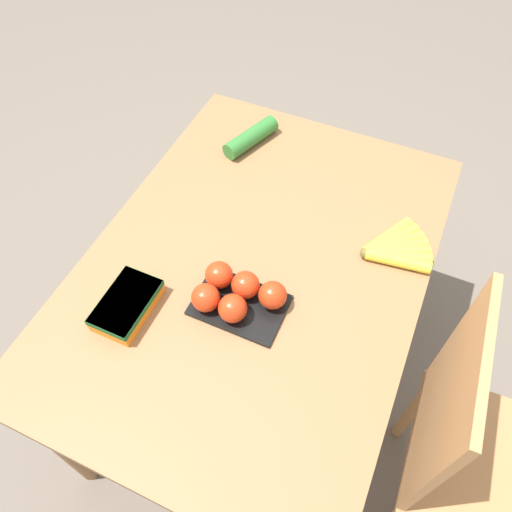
{
  "coord_description": "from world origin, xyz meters",
  "views": [
    {
      "loc": [
        0.72,
        0.32,
        1.87
      ],
      "look_at": [
        0.0,
        0.0,
        0.79
      ],
      "focal_mm": 35.0,
      "sensor_mm": 36.0,
      "label": 1
    }
  ],
  "objects": [
    {
      "name": "cucumber_near",
      "position": [
        -0.43,
        -0.21,
        0.79
      ],
      "size": [
        0.21,
        0.12,
        0.06
      ],
      "color": "#2D702D",
      "rests_on": "dining_table"
    },
    {
      "name": "tomato_pack",
      "position": [
        0.14,
        0.0,
        0.8
      ],
      "size": [
        0.16,
        0.23,
        0.08
      ],
      "color": "black",
      "rests_on": "dining_table"
    },
    {
      "name": "carrot_bag",
      "position": [
        0.27,
        -0.24,
        0.79
      ],
      "size": [
        0.18,
        0.11,
        0.05
      ],
      "color": "orange",
      "rests_on": "dining_table"
    },
    {
      "name": "banana_bunch",
      "position": [
        -0.19,
        0.33,
        0.78
      ],
      "size": [
        0.18,
        0.19,
        0.04
      ],
      "color": "brown",
      "rests_on": "dining_table"
    },
    {
      "name": "chair",
      "position": [
        0.17,
        0.67,
        0.52
      ],
      "size": [
        0.44,
        0.42,
        1.01
      ],
      "rotation": [
        0.0,
        0.0,
        3.18
      ],
      "color": "#A87547",
      "rests_on": "ground_plane"
    },
    {
      "name": "dining_table",
      "position": [
        0.0,
        0.0,
        0.66
      ],
      "size": [
        1.26,
        0.89,
        0.76
      ],
      "color": "olive",
      "rests_on": "ground_plane"
    },
    {
      "name": "ground_plane",
      "position": [
        0.0,
        0.0,
        0.0
      ],
      "size": [
        12.0,
        12.0,
        0.0
      ],
      "primitive_type": "plane",
      "color": "#665B51"
    }
  ]
}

